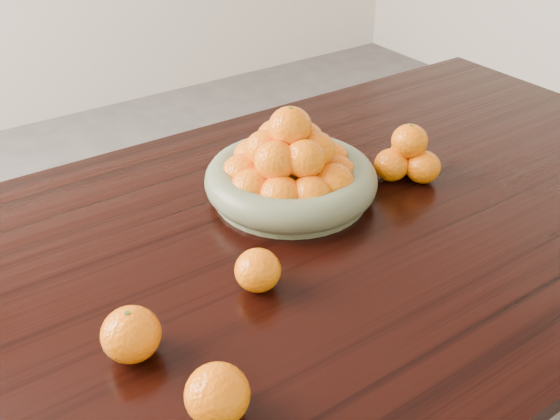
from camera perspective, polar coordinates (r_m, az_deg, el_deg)
dining_table at (r=1.18m, az=0.77°, el=-6.02°), size 2.00×1.00×0.75m
fruit_bowl at (r=1.22m, az=0.98°, el=3.53°), size 0.34×0.34×0.19m
orange_pyramid at (r=1.32m, az=11.59°, el=4.84°), size 0.13×0.13×0.12m
loose_orange_0 at (r=0.90m, az=-13.46°, el=-10.99°), size 0.08×0.08×0.08m
loose_orange_1 at (r=0.81m, az=-5.75°, el=-16.43°), size 0.08×0.08×0.08m
loose_orange_2 at (r=0.99m, az=-2.05°, el=-5.52°), size 0.07×0.07×0.07m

